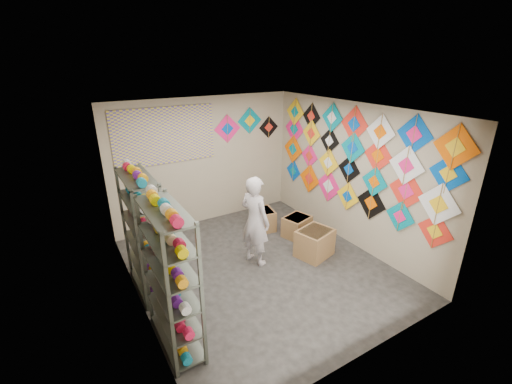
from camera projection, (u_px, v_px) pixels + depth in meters
ground at (260, 267)px, 5.98m from camera, size 4.50×4.50×0.00m
room_walls at (260, 179)px, 5.37m from camera, size 4.50×4.50×4.50m
shelf_rack_front at (171, 279)px, 4.10m from camera, size 0.40×1.10×1.90m
shelf_rack_back at (144, 234)px, 5.13m from camera, size 0.40×1.10×1.90m
string_spools at (155, 248)px, 4.58m from camera, size 0.12×2.36×0.12m
kite_wall_display at (353, 160)px, 6.28m from camera, size 0.05×4.27×2.04m
back_wall_kites at (246, 125)px, 7.50m from camera, size 1.61×0.02×0.74m
poster at (165, 136)px, 6.63m from camera, size 2.00×0.01×1.10m
shopkeeper at (255, 221)px, 5.87m from camera, size 0.82×0.74×1.61m
carton_a at (315, 243)px, 6.26m from camera, size 0.73×0.65×0.51m
carton_b at (297, 226)px, 6.96m from camera, size 0.62×0.56×0.42m
carton_c at (262, 220)px, 7.24m from camera, size 0.54×0.57×0.43m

